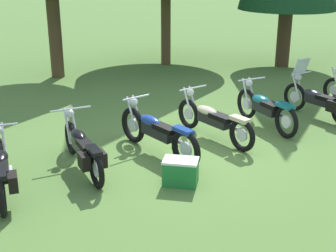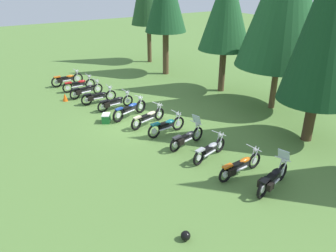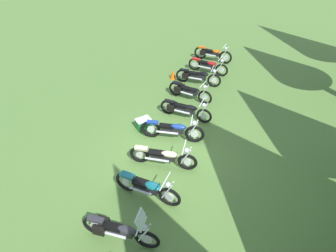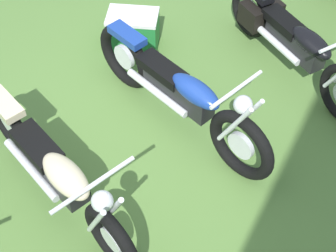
% 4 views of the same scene
% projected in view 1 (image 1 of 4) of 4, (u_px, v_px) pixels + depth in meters
% --- Properties ---
extents(ground_plane, '(80.00, 80.00, 0.00)m').
position_uv_depth(ground_plane, '(189.00, 147.00, 9.68)').
color(ground_plane, '#547A38').
extents(motorcycle_3, '(0.71, 2.19, 1.00)m').
position_uv_depth(motorcycle_3, '(1.00, 170.00, 7.61)').
color(motorcycle_3, black).
rests_on(motorcycle_3, ground_plane).
extents(motorcycle_4, '(0.78, 2.29, 0.99)m').
position_uv_depth(motorcycle_4, '(83.00, 148.00, 8.49)').
color(motorcycle_4, black).
rests_on(motorcycle_4, ground_plane).
extents(motorcycle_5, '(0.96, 2.35, 1.03)m').
position_uv_depth(motorcycle_5, '(157.00, 132.00, 9.19)').
color(motorcycle_5, black).
rests_on(motorcycle_5, ground_plane).
extents(motorcycle_6, '(0.94, 2.30, 0.99)m').
position_uv_depth(motorcycle_6, '(213.00, 119.00, 9.99)').
color(motorcycle_6, black).
rests_on(motorcycle_6, ground_plane).
extents(motorcycle_7, '(0.75, 2.19, 1.01)m').
position_uv_depth(motorcycle_7, '(265.00, 108.00, 10.66)').
color(motorcycle_7, black).
rests_on(motorcycle_7, ground_plane).
extents(motorcycle_8, '(0.83, 2.14, 1.36)m').
position_uv_depth(motorcycle_8, '(320.00, 100.00, 11.26)').
color(motorcycle_8, black).
rests_on(motorcycle_8, ground_plane).
extents(picnic_cooler, '(0.71, 0.64, 0.46)m').
position_uv_depth(picnic_cooler, '(181.00, 172.00, 8.04)').
color(picnic_cooler, '#1E7233').
rests_on(picnic_cooler, ground_plane).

